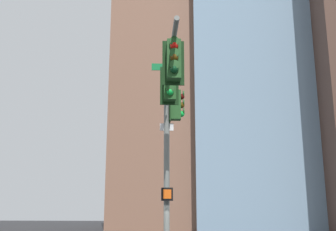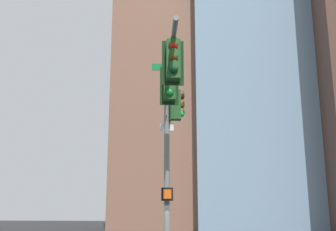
% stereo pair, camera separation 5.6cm
% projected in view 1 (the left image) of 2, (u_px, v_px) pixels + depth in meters
% --- Properties ---
extents(signal_pole_assembly, '(1.51, 5.43, 7.37)m').
position_uv_depth(signal_pole_assembly, '(171.00, 113.00, 12.44)').
color(signal_pole_assembly, slate).
rests_on(signal_pole_assembly, ground_plane).
extents(building_brick_nearside, '(26.36, 16.23, 41.16)m').
position_uv_depth(building_brick_nearside, '(208.00, 89.00, 62.97)').
color(building_brick_nearside, '#845B47').
rests_on(building_brick_nearside, ground_plane).
extents(building_brick_midblock, '(17.68, 18.56, 34.91)m').
position_uv_depth(building_brick_midblock, '(252.00, 113.00, 65.08)').
color(building_brick_midblock, brown).
rests_on(building_brick_midblock, ground_plane).
extents(building_glass_tower, '(28.70, 30.59, 68.96)m').
position_uv_depth(building_glass_tower, '(287.00, 13.00, 68.75)').
color(building_glass_tower, '#7A99B2').
rests_on(building_glass_tower, ground_plane).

